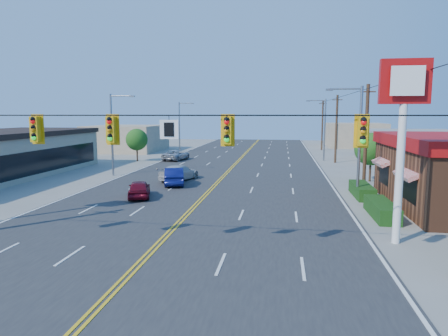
# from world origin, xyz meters

# --- Properties ---
(ground) EXTENTS (160.00, 160.00, 0.00)m
(ground) POSITION_xyz_m (0.00, 0.00, 0.00)
(ground) COLOR gray
(ground) RESTS_ON ground
(road) EXTENTS (20.00, 120.00, 0.06)m
(road) POSITION_xyz_m (0.00, 20.00, 0.03)
(road) COLOR #2D2D30
(road) RESTS_ON ground
(signal_span) EXTENTS (24.32, 0.34, 9.00)m
(signal_span) POSITION_xyz_m (-0.12, 0.00, 4.89)
(signal_span) COLOR #47301E
(signal_span) RESTS_ON ground
(kfc_pylon) EXTENTS (2.20, 0.36, 8.50)m
(kfc_pylon) POSITION_xyz_m (11.00, 4.00, 6.04)
(kfc_pylon) COLOR white
(kfc_pylon) RESTS_ON ground
(streetlight_se) EXTENTS (2.55, 0.25, 8.00)m
(streetlight_se) POSITION_xyz_m (10.79, 14.00, 4.51)
(streetlight_se) COLOR gray
(streetlight_se) RESTS_ON ground
(streetlight_ne) EXTENTS (2.55, 0.25, 8.00)m
(streetlight_ne) POSITION_xyz_m (10.79, 38.00, 4.51)
(streetlight_ne) COLOR gray
(streetlight_ne) RESTS_ON ground
(streetlight_sw) EXTENTS (2.55, 0.25, 8.00)m
(streetlight_sw) POSITION_xyz_m (-10.79, 22.00, 4.51)
(streetlight_sw) COLOR gray
(streetlight_sw) RESTS_ON ground
(streetlight_nw) EXTENTS (2.55, 0.25, 8.00)m
(streetlight_nw) POSITION_xyz_m (-10.79, 48.00, 4.51)
(streetlight_nw) COLOR gray
(streetlight_nw) RESTS_ON ground
(utility_pole_near) EXTENTS (0.28, 0.28, 8.40)m
(utility_pole_near) POSITION_xyz_m (12.20, 18.00, 4.20)
(utility_pole_near) COLOR #47301E
(utility_pole_near) RESTS_ON ground
(utility_pole_mid) EXTENTS (0.28, 0.28, 8.40)m
(utility_pole_mid) POSITION_xyz_m (12.20, 36.00, 4.20)
(utility_pole_mid) COLOR #47301E
(utility_pole_mid) RESTS_ON ground
(utility_pole_far) EXTENTS (0.28, 0.28, 8.40)m
(utility_pole_far) POSITION_xyz_m (12.20, 54.00, 4.20)
(utility_pole_far) COLOR #47301E
(utility_pole_far) RESTS_ON ground
(tree_kfc_rear) EXTENTS (2.94, 2.94, 4.41)m
(tree_kfc_rear) POSITION_xyz_m (13.50, 22.00, 2.93)
(tree_kfc_rear) COLOR #47301E
(tree_kfc_rear) RESTS_ON ground
(tree_west) EXTENTS (2.80, 2.80, 4.20)m
(tree_west) POSITION_xyz_m (-13.00, 34.00, 2.79)
(tree_west) COLOR #47301E
(tree_west) RESTS_ON ground
(bld_east_mid) EXTENTS (12.00, 10.00, 4.00)m
(bld_east_mid) POSITION_xyz_m (22.00, 40.00, 2.00)
(bld_east_mid) COLOR gray
(bld_east_mid) RESTS_ON ground
(bld_west_far) EXTENTS (11.00, 12.00, 4.20)m
(bld_west_far) POSITION_xyz_m (-20.00, 48.00, 2.10)
(bld_west_far) COLOR tan
(bld_west_far) RESTS_ON ground
(bld_east_far) EXTENTS (10.00, 10.00, 4.40)m
(bld_east_far) POSITION_xyz_m (19.00, 62.00, 2.20)
(bld_east_far) COLOR tan
(bld_east_far) RESTS_ON ground
(car_magenta) EXTENTS (2.57, 4.01, 1.27)m
(car_magenta) POSITION_xyz_m (-4.59, 11.96, 0.64)
(car_magenta) COLOR maroon
(car_magenta) RESTS_ON ground
(car_blue) EXTENTS (2.70, 4.73, 1.48)m
(car_blue) POSITION_xyz_m (-3.52, 17.52, 0.74)
(car_blue) COLOR navy
(car_blue) RESTS_ON ground
(car_white) EXTENTS (3.23, 5.18, 1.40)m
(car_white) POSITION_xyz_m (-3.69, 19.80, 0.70)
(car_white) COLOR #B9B9B9
(car_white) RESTS_ON ground
(car_silver) EXTENTS (3.10, 5.14, 1.33)m
(car_silver) POSITION_xyz_m (-8.17, 35.38, 0.67)
(car_silver) COLOR #B3B2B8
(car_silver) RESTS_ON ground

